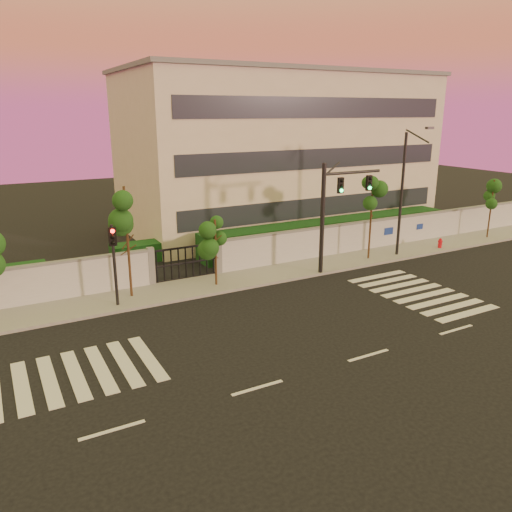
% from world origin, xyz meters
% --- Properties ---
extents(ground, '(120.00, 120.00, 0.00)m').
position_xyz_m(ground, '(0.00, 0.00, 0.00)').
color(ground, black).
rests_on(ground, ground).
extents(sidewalk, '(60.00, 3.00, 0.15)m').
position_xyz_m(sidewalk, '(0.00, 10.50, 0.07)').
color(sidewalk, gray).
rests_on(sidewalk, ground).
extents(perimeter_wall, '(60.00, 0.36, 2.20)m').
position_xyz_m(perimeter_wall, '(0.10, 12.00, 1.07)').
color(perimeter_wall, '#B2B5B9').
rests_on(perimeter_wall, ground).
extents(hedge_row, '(41.00, 4.25, 1.80)m').
position_xyz_m(hedge_row, '(1.17, 14.74, 0.82)').
color(hedge_row, '#103616').
rests_on(hedge_row, ground).
extents(institutional_building, '(24.40, 12.40, 12.25)m').
position_xyz_m(institutional_building, '(9.00, 21.99, 6.16)').
color(institutional_building, beige).
rests_on(institutional_building, ground).
extents(road_markings, '(57.00, 7.62, 0.02)m').
position_xyz_m(road_markings, '(-1.58, 3.76, 0.01)').
color(road_markings, silver).
rests_on(road_markings, ground).
extents(street_tree_c, '(1.54, 1.23, 5.78)m').
position_xyz_m(street_tree_c, '(-6.47, 10.69, 4.25)').
color(street_tree_c, '#382314').
rests_on(street_tree_c, ground).
extents(street_tree_d, '(1.42, 1.13, 3.78)m').
position_xyz_m(street_tree_d, '(-1.94, 10.20, 2.78)').
color(street_tree_d, '#382314').
rests_on(street_tree_d, ground).
extents(street_tree_e, '(1.52, 1.21, 5.37)m').
position_xyz_m(street_tree_e, '(8.76, 10.12, 3.95)').
color(street_tree_e, '#382314').
rests_on(street_tree_e, ground).
extents(street_tree_f, '(1.35, 1.08, 4.43)m').
position_xyz_m(street_tree_f, '(20.33, 10.14, 3.26)').
color(street_tree_f, '#382314').
rests_on(street_tree_f, ground).
extents(traffic_signal_main, '(4.11, 0.39, 6.50)m').
position_xyz_m(traffic_signal_main, '(5.13, 9.19, 4.11)').
color(traffic_signal_main, black).
rests_on(traffic_signal_main, ground).
extents(traffic_signal_secondary, '(0.32, 0.33, 4.16)m').
position_xyz_m(traffic_signal_secondary, '(-7.43, 9.76, 2.64)').
color(traffic_signal_secondary, black).
rests_on(traffic_signal_secondary, ground).
extents(streetlight_east, '(0.50, 2.02, 8.39)m').
position_xyz_m(streetlight_east, '(11.00, 9.73, 4.53)').
color(streetlight_east, black).
rests_on(streetlight_east, ground).
extents(fire_hydrant, '(0.32, 0.31, 0.82)m').
position_xyz_m(fire_hydrant, '(14.79, 9.69, 0.41)').
color(fire_hydrant, red).
rests_on(fire_hydrant, ground).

